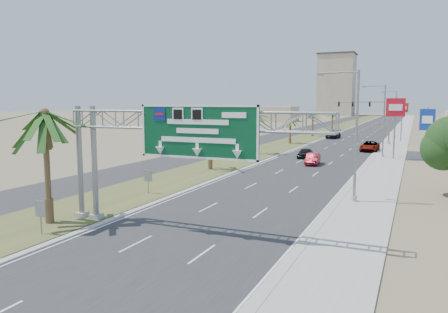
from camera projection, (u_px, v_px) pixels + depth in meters
ground at (72, 306)px, 16.46m from camera, size 600.00×600.00×0.00m
road at (368, 131)px, 116.38m from camera, size 12.00×300.00×0.02m
sidewalk_right at (403, 132)px, 112.98m from camera, size 4.00×300.00×0.10m
median_grass at (330, 130)px, 120.37m from camera, size 7.00×300.00×0.12m
opposing_road at (305, 129)px, 123.17m from camera, size 8.00×300.00×0.02m
sign_gantry at (177, 130)px, 25.15m from camera, size 16.75×1.24×7.50m
palm_near at (44, 114)px, 26.55m from camera, size 5.70×5.70×8.35m
palm_row_b at (210, 127)px, 48.72m from camera, size 3.99×3.99×5.95m
palm_row_c at (258, 116)px, 63.16m from camera, size 3.99×3.99×6.75m
palm_row_d at (290, 120)px, 79.66m from camera, size 3.99×3.99×5.45m
palm_row_e at (313, 114)px, 96.84m from camera, size 3.99×3.99×6.15m
palm_row_f at (333, 113)px, 119.60m from camera, size 3.99×3.99×5.75m
streetlight_near at (353, 141)px, 32.95m from camera, size 3.27×0.44×10.00m
streetlight_mid at (382, 124)px, 60.20m from camera, size 3.27×0.44×10.00m
streetlight_far at (394, 116)px, 92.90m from camera, size 3.27×0.44×10.00m
signal_mast at (378, 118)px, 79.18m from camera, size 10.28×0.71×8.00m
median_signback_a at (40, 211)px, 24.85m from camera, size 0.75×0.08×2.08m
median_signback_b at (148, 177)px, 36.03m from camera, size 0.75×0.08×2.08m
tower_distant at (336, 85)px, 254.18m from camera, size 20.00×16.00×35.00m
building_distant_left at (266, 114)px, 179.41m from camera, size 24.00×14.00×6.00m
car_left_lane at (305, 153)px, 59.92m from camera, size 1.64×3.98×1.35m
car_mid_lane at (313, 159)px, 53.56m from camera, size 1.81×4.29×1.38m
car_right_lane at (370, 146)px, 68.17m from camera, size 2.74×5.64×1.55m
car_far at (333, 135)px, 92.50m from camera, size 2.66×5.75×1.63m
pole_sign_red_near at (395, 111)px, 57.74m from camera, size 2.42×0.58×8.36m
pole_sign_blue at (427, 121)px, 60.92m from camera, size 2.00×0.86×6.91m
pole_sign_red_far at (402, 111)px, 84.07m from camera, size 2.21×0.45×7.68m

